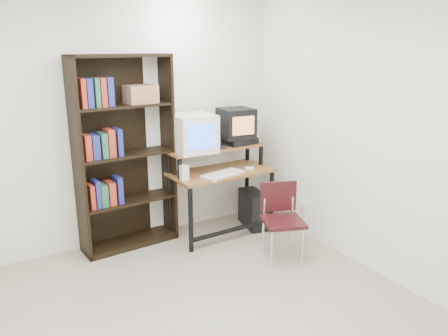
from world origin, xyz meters
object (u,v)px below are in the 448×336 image
pc_tower (253,209)px  bookshelf (124,152)px  crt_monitor (193,133)px  crt_tv (236,123)px  school_chair (281,214)px  computer_desk (220,175)px

pc_tower → bookshelf: bookshelf is taller
crt_monitor → bookshelf: 0.75m
crt_tv → school_chair: bearing=-89.6°
bookshelf → computer_desk: bearing=-18.0°
crt_tv → bookshelf: bookshelf is taller
school_chair → bookshelf: bookshelf is taller
computer_desk → crt_monitor: size_ratio=2.62×
crt_tv → pc_tower: (0.13, -0.18, -1.01)m
pc_tower → school_chair: size_ratio=0.59×
school_chair → pc_tower: bearing=95.8°
crt_monitor → pc_tower: (0.71, -0.12, -0.96)m
pc_tower → school_chair: school_chair is taller
computer_desk → school_chair: 0.89m
crt_monitor → school_chair: crt_monitor is taller
computer_desk → crt_tv: 0.62m
computer_desk → school_chair: bearing=-78.2°
computer_desk → pc_tower: 0.63m
computer_desk → bookshelf: bookshelf is taller
computer_desk → school_chair: computer_desk is taller
crt_monitor → crt_tv: 0.58m
computer_desk → crt_monitor: (-0.29, 0.07, 0.49)m
crt_monitor → crt_tv: bearing=6.9°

